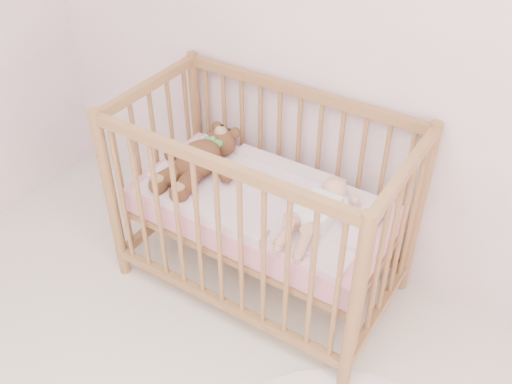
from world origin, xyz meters
The scene contains 6 objects.
wall_back centered at (0.00, 2.00, 1.35)m, with size 4.00×0.02×2.70m, color white.
crib centered at (-0.37, 1.60, 0.50)m, with size 1.36×0.76×1.00m, color #9D7042, non-canonical shape.
mattress centered at (-0.37, 1.60, 0.49)m, with size 1.22×0.62×0.13m, color pink.
blanket centered at (-0.37, 1.60, 0.56)m, with size 1.10×0.58×0.06m, color pink, non-canonical shape.
baby centered at (-0.06, 1.58, 0.64)m, with size 0.27×0.56×0.13m, color white, non-canonical shape.
teddy_bear centered at (-0.73, 1.58, 0.65)m, with size 0.43×0.60×0.17m, color brown, non-canonical shape.
Camera 1 is at (0.75, -0.20, 2.25)m, focal length 40.00 mm.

